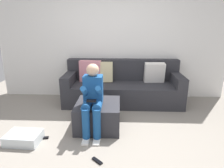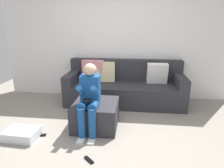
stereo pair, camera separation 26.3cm
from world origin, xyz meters
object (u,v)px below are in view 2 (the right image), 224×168
person_seated (89,97)px  remote_near_ottoman (89,160)px  couch_sectional (124,87)px  ottoman (96,114)px  remote_under_side_table (25,133)px  storage_bin (22,134)px  remote_by_storage_bin (41,135)px

person_seated → remote_near_ottoman: person_seated is taller
couch_sectional → ottoman: size_ratio=3.41×
couch_sectional → person_seated: 1.45m
remote_under_side_table → person_seated: bearing=-22.9°
couch_sectional → remote_under_side_table: (-1.48, -1.54, -0.34)m
remote_under_side_table → couch_sectional: bearing=12.6°
storage_bin → remote_near_ottoman: storage_bin is taller
couch_sectional → storage_bin: 2.22m
remote_by_storage_bin → ottoman: bearing=14.2°
ottoman → remote_by_storage_bin: (-0.79, -0.41, -0.20)m
ottoman → remote_under_side_table: ottoman is taller
couch_sectional → remote_under_side_table: bearing=-133.9°
remote_near_ottoman → remote_under_side_table: bearing=-160.9°
remote_near_ottoman → remote_under_side_table: 1.26m
couch_sectional → remote_near_ottoman: couch_sectional is taller
person_seated → storage_bin: (-0.98, -0.31, -0.53)m
person_seated → storage_bin: person_seated is taller
ottoman → remote_near_ottoman: 0.92m
storage_bin → person_seated: bearing=17.7°
storage_bin → remote_near_ottoman: size_ratio=2.87×
couch_sectional → remote_by_storage_bin: couch_sectional is taller
ottoman → remote_under_side_table: size_ratio=3.64×
couch_sectional → ottoman: bearing=-109.6°
ottoman → person_seated: (-0.06, -0.20, 0.39)m
couch_sectional → remote_under_side_table: size_ratio=12.44×
ottoman → remote_by_storage_bin: ottoman is taller
ottoman → remote_under_side_table: 1.16m
ottoman → storage_bin: 1.17m
storage_bin → remote_near_ottoman: (1.12, -0.38, -0.06)m
ottoman → person_seated: size_ratio=0.66×
person_seated → storage_bin: size_ratio=2.28×
person_seated → storage_bin: 1.16m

